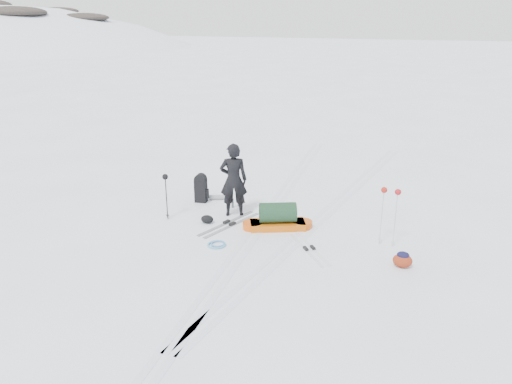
% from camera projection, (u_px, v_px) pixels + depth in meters
% --- Properties ---
extents(ground, '(200.00, 200.00, 0.00)m').
position_uv_depth(ground, '(256.00, 231.00, 12.25)').
color(ground, white).
rests_on(ground, ground).
extents(ski_tracks, '(3.38, 17.97, 0.01)m').
position_uv_depth(ski_tracks, '(290.00, 221.00, 12.81)').
color(ski_tracks, silver).
rests_on(ski_tracks, ground).
extents(skier, '(0.83, 0.70, 1.95)m').
position_uv_depth(skier, '(234.00, 180.00, 12.89)').
color(skier, black).
rests_on(skier, ground).
extents(pulk_sled, '(1.78, 1.17, 0.66)m').
position_uv_depth(pulk_sled, '(278.00, 219.00, 12.33)').
color(pulk_sled, '#CB590B').
rests_on(pulk_sled, ground).
extents(expedition_rucksack, '(0.82, 0.63, 0.83)m').
position_uv_depth(expedition_rucksack, '(203.00, 189.00, 14.04)').
color(expedition_rucksack, black).
rests_on(expedition_rucksack, ground).
extents(ski_poles_black, '(0.15, 0.15, 1.22)m').
position_uv_depth(ski_poles_black, '(166.00, 182.00, 12.65)').
color(ski_poles_black, black).
rests_on(ski_poles_black, ground).
extents(ski_poles_silver, '(0.44, 0.17, 1.39)m').
position_uv_depth(ski_poles_silver, '(390.00, 198.00, 11.11)').
color(ski_poles_silver, silver).
rests_on(ski_poles_silver, ground).
extents(touring_skis_grey, '(0.93, 2.01, 0.07)m').
position_uv_depth(touring_skis_grey, '(229.00, 224.00, 12.62)').
color(touring_skis_grey, '#9A9CA2').
rests_on(touring_skis_grey, ground).
extents(touring_skis_white, '(1.30, 1.52, 0.06)m').
position_uv_depth(touring_skis_white, '(309.00, 249.00, 11.27)').
color(touring_skis_white, silver).
rests_on(touring_skis_white, ground).
extents(rope_coil, '(0.48, 0.48, 0.05)m').
position_uv_depth(rope_coil, '(217.00, 244.00, 11.48)').
color(rope_coil, '#509EC3').
rests_on(rope_coil, ground).
extents(small_daypack, '(0.42, 0.33, 0.35)m').
position_uv_depth(small_daypack, '(403.00, 260.00, 10.45)').
color(small_daypack, maroon).
rests_on(small_daypack, ground).
extents(thermos_pair, '(0.19, 0.25, 0.27)m').
position_uv_depth(thermos_pair, '(235.00, 203.00, 13.73)').
color(thermos_pair, '#575A5E').
rests_on(thermos_pair, ground).
extents(stuff_sack, '(0.34, 0.27, 0.21)m').
position_uv_depth(stuff_sack, '(207.00, 219.00, 12.68)').
color(stuff_sack, black).
rests_on(stuff_sack, ground).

